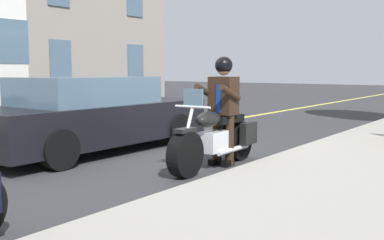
{
  "coord_description": "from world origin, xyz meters",
  "views": [
    {
      "loc": [
        6.31,
        5.3,
        1.53
      ],
      "look_at": [
        0.7,
        1.1,
        0.75
      ],
      "focal_mm": 42.37,
      "sensor_mm": 36.0,
      "label": 1
    }
  ],
  "objects": [
    {
      "name": "lane_center_stripe",
      "position": [
        0.0,
        -2.0,
        0.01
      ],
      "size": [
        60.0,
        0.16,
        0.01
      ],
      "primitive_type": "cube",
      "color": "#E5DB4C",
      "rests_on": "ground_plane"
    },
    {
      "name": "car_silver",
      "position": [
        0.69,
        -1.25,
        0.69
      ],
      "size": [
        4.6,
        1.92,
        1.4
      ],
      "color": "black",
      "rests_on": "ground_plane"
    },
    {
      "name": "motorcycle_main",
      "position": [
        0.45,
        1.4,
        0.45
      ],
      "size": [
        2.22,
        0.64,
        1.26
      ],
      "color": "black",
      "rests_on": "ground_plane"
    },
    {
      "name": "rider_main",
      "position": [
        0.26,
        1.39,
        1.04
      ],
      "size": [
        0.63,
        0.56,
        1.74
      ],
      "color": "black",
      "rests_on": "ground_plane"
    },
    {
      "name": "ground_plane",
      "position": [
        0.0,
        0.0,
        0.0
      ],
      "size": [
        80.0,
        80.0,
        0.0
      ],
      "primitive_type": "plane",
      "color": "#333335"
    }
  ]
}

